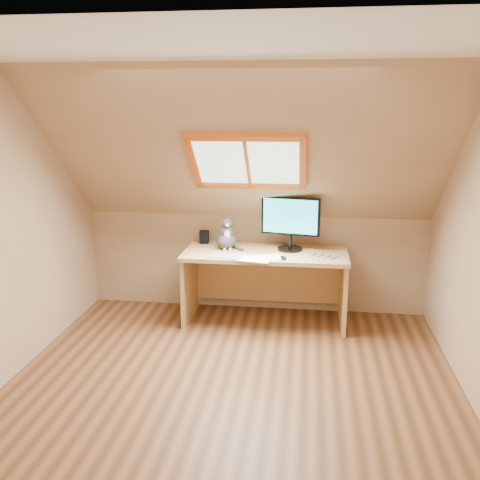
# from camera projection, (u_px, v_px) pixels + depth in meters

# --- Properties ---
(ground) EXTENTS (3.50, 3.50, 0.00)m
(ground) POSITION_uv_depth(u_px,v_px,m) (231.00, 390.00, 4.05)
(ground) COLOR brown
(ground) RESTS_ON ground
(room_shell) EXTENTS (3.52, 3.52, 2.41)m
(room_shell) POSITION_uv_depth(u_px,v_px,m) (228.00, 207.00, 3.61)
(room_shell) COLOR tan
(room_shell) RESTS_ON ground
(desk) EXTENTS (1.58, 0.69, 0.72)m
(desk) POSITION_uv_depth(u_px,v_px,m) (266.00, 271.00, 5.30)
(desk) COLOR tan
(desk) RESTS_ON ground
(monitor) EXTENTS (0.57, 0.24, 0.53)m
(monitor) POSITION_uv_depth(u_px,v_px,m) (291.00, 220.00, 5.16)
(monitor) COLOR black
(monitor) RESTS_ON desk
(cat) EXTENTS (0.24, 0.27, 0.35)m
(cat) POSITION_uv_depth(u_px,v_px,m) (226.00, 237.00, 5.25)
(cat) COLOR #46403E
(cat) RESTS_ON desk
(desk_speaker) EXTENTS (0.09, 0.09, 0.13)m
(desk_speaker) POSITION_uv_depth(u_px,v_px,m) (204.00, 237.00, 5.49)
(desk_speaker) COLOR black
(desk_speaker) RESTS_ON desk
(graphics_tablet) EXTENTS (0.32, 0.25, 0.01)m
(graphics_tablet) POSITION_uv_depth(u_px,v_px,m) (227.00, 256.00, 5.01)
(graphics_tablet) COLOR #B2B2B7
(graphics_tablet) RESTS_ON desk
(mouse) EXTENTS (0.08, 0.10, 0.03)m
(mouse) POSITION_uv_depth(u_px,v_px,m) (283.00, 258.00, 4.92)
(mouse) COLOR black
(mouse) RESTS_ON desk
(papers) EXTENTS (0.35, 0.30, 0.01)m
(papers) POSITION_uv_depth(u_px,v_px,m) (259.00, 258.00, 4.94)
(papers) COLOR white
(papers) RESTS_ON desk
(cables) EXTENTS (0.51, 0.26, 0.01)m
(cables) POSITION_uv_depth(u_px,v_px,m) (315.00, 256.00, 5.01)
(cables) COLOR silver
(cables) RESTS_ON desk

